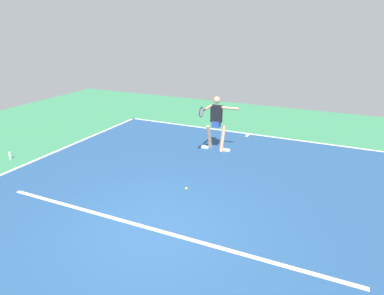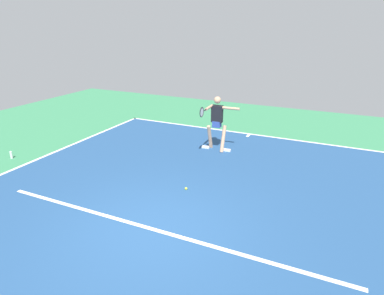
% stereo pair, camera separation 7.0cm
% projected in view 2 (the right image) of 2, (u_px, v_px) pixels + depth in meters
% --- Properties ---
extents(ground_plane, '(22.88, 22.88, 0.00)m').
position_uv_depth(ground_plane, '(153.00, 230.00, 6.66)').
color(ground_plane, '#388456').
extents(court_surface, '(10.16, 13.59, 0.00)m').
position_uv_depth(court_surface, '(153.00, 230.00, 6.66)').
color(court_surface, navy).
rests_on(court_surface, ground_plane).
extents(court_line_baseline_near, '(10.16, 0.10, 0.01)m').
position_uv_depth(court_line_baseline_near, '(250.00, 134.00, 12.38)').
color(court_line_baseline_near, white).
rests_on(court_line_baseline_near, ground_plane).
extents(court_line_service, '(7.62, 0.10, 0.01)m').
position_uv_depth(court_line_service, '(153.00, 229.00, 6.67)').
color(court_line_service, white).
rests_on(court_line_service, ground_plane).
extents(court_line_centre_mark, '(0.10, 0.30, 0.01)m').
position_uv_depth(court_line_centre_mark, '(248.00, 135.00, 12.21)').
color(court_line_centre_mark, white).
rests_on(court_line_centre_mark, ground_plane).
extents(tennis_player, '(1.18, 1.24, 1.74)m').
position_uv_depth(tennis_player, '(217.00, 120.00, 10.48)').
color(tennis_player, tan).
rests_on(tennis_player, ground_plane).
extents(tennis_ball_near_player, '(0.07, 0.07, 0.07)m').
position_uv_depth(tennis_ball_near_player, '(186.00, 189.00, 8.24)').
color(tennis_ball_near_player, '#CCE033').
rests_on(tennis_ball_near_player, ground_plane).
extents(water_bottle, '(0.07, 0.07, 0.22)m').
position_uv_depth(water_bottle, '(11.00, 155.00, 10.12)').
color(water_bottle, white).
rests_on(water_bottle, ground_plane).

